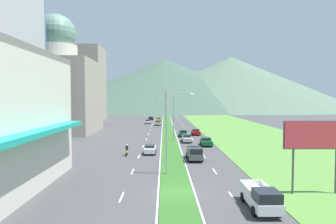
{
  "coord_description": "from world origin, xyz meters",
  "views": [
    {
      "loc": [
        -1.19,
        -27.8,
        9.09
      ],
      "look_at": [
        -0.08,
        53.84,
        5.2
      ],
      "focal_mm": 31.32,
      "sensor_mm": 36.0,
      "label": 1
    }
  ],
  "objects_px": {
    "car_3": "(148,122)",
    "motorcycle_rider": "(127,151)",
    "pickup_truck_0": "(195,153)",
    "pickup_truck_1": "(261,198)",
    "car_5": "(159,119)",
    "street_lamp_near": "(170,127)",
    "car_7": "(196,132)",
    "street_lamp_mid": "(172,115)",
    "car_8": "(150,149)",
    "car_2": "(158,123)",
    "car_0": "(183,133)",
    "street_lamp_far": "(166,108)",
    "billboard_roadside": "(315,138)",
    "car_4": "(187,138)",
    "car_6": "(151,118)",
    "car_1": "(206,141)"
  },
  "relations": [
    {
      "from": "car_7",
      "to": "car_8",
      "type": "distance_m",
      "value": 26.28
    },
    {
      "from": "billboard_roadside",
      "to": "motorcycle_rider",
      "type": "bearing_deg",
      "value": 136.69
    },
    {
      "from": "car_5",
      "to": "motorcycle_rider",
      "type": "distance_m",
      "value": 68.56
    },
    {
      "from": "car_8",
      "to": "pickup_truck_0",
      "type": "bearing_deg",
      "value": -126.43
    },
    {
      "from": "car_0",
      "to": "car_8",
      "type": "xyz_separation_m",
      "value": [
        -6.82,
        -21.43,
        0.01
      ]
    },
    {
      "from": "street_lamp_mid",
      "to": "pickup_truck_0",
      "type": "height_order",
      "value": "street_lamp_mid"
    },
    {
      "from": "street_lamp_near",
      "to": "street_lamp_far",
      "type": "xyz_separation_m",
      "value": [
        0.02,
        55.26,
        0.3
      ]
    },
    {
      "from": "car_8",
      "to": "motorcycle_rider",
      "type": "bearing_deg",
      "value": 111.22
    },
    {
      "from": "car_0",
      "to": "car_6",
      "type": "height_order",
      "value": "car_0"
    },
    {
      "from": "street_lamp_near",
      "to": "street_lamp_mid",
      "type": "distance_m",
      "value": 27.63
    },
    {
      "from": "car_1",
      "to": "pickup_truck_1",
      "type": "relative_size",
      "value": 0.87
    },
    {
      "from": "street_lamp_near",
      "to": "pickup_truck_0",
      "type": "height_order",
      "value": "street_lamp_near"
    },
    {
      "from": "car_2",
      "to": "car_8",
      "type": "bearing_deg",
      "value": 179.78
    },
    {
      "from": "car_5",
      "to": "car_7",
      "type": "relative_size",
      "value": 1.1
    },
    {
      "from": "street_lamp_near",
      "to": "billboard_roadside",
      "type": "relative_size",
      "value": 1.42
    },
    {
      "from": "car_3",
      "to": "pickup_truck_1",
      "type": "bearing_deg",
      "value": -170.4
    },
    {
      "from": "car_3",
      "to": "car_5",
      "type": "relative_size",
      "value": 0.92
    },
    {
      "from": "car_4",
      "to": "car_7",
      "type": "height_order",
      "value": "car_4"
    },
    {
      "from": "street_lamp_mid",
      "to": "car_0",
      "type": "distance_m",
      "value": 8.68
    },
    {
      "from": "street_lamp_mid",
      "to": "pickup_truck_1",
      "type": "xyz_separation_m",
      "value": [
        6.21,
        -38.94,
        -4.5
      ]
    },
    {
      "from": "pickup_truck_1",
      "to": "motorcycle_rider",
      "type": "bearing_deg",
      "value": -148.85
    },
    {
      "from": "car_3",
      "to": "pickup_truck_1",
      "type": "distance_m",
      "value": 81.49
    },
    {
      "from": "street_lamp_near",
      "to": "motorcycle_rider",
      "type": "relative_size",
      "value": 4.95
    },
    {
      "from": "car_4",
      "to": "car_5",
      "type": "xyz_separation_m",
      "value": [
        -6.78,
        54.39,
        -0.08
      ]
    },
    {
      "from": "car_4",
      "to": "pickup_truck_0",
      "type": "relative_size",
      "value": 0.87
    },
    {
      "from": "car_3",
      "to": "car_8",
      "type": "relative_size",
      "value": 1.07
    },
    {
      "from": "street_lamp_near",
      "to": "car_0",
      "type": "height_order",
      "value": "street_lamp_near"
    },
    {
      "from": "street_lamp_near",
      "to": "car_5",
      "type": "bearing_deg",
      "value": 91.97
    },
    {
      "from": "car_2",
      "to": "car_7",
      "type": "relative_size",
      "value": 0.98
    },
    {
      "from": "street_lamp_far",
      "to": "billboard_roadside",
      "type": "height_order",
      "value": "street_lamp_far"
    },
    {
      "from": "car_0",
      "to": "car_2",
      "type": "distance_m",
      "value": 29.58
    },
    {
      "from": "billboard_roadside",
      "to": "car_4",
      "type": "xyz_separation_m",
      "value": [
        -9.55,
        33.03,
        -4.53
      ]
    },
    {
      "from": "car_5",
      "to": "pickup_truck_1",
      "type": "bearing_deg",
      "value": -173.75
    },
    {
      "from": "car_3",
      "to": "car_5",
      "type": "height_order",
      "value": "car_3"
    },
    {
      "from": "car_3",
      "to": "motorcycle_rider",
      "type": "height_order",
      "value": "motorcycle_rider"
    },
    {
      "from": "street_lamp_near",
      "to": "car_7",
      "type": "height_order",
      "value": "street_lamp_near"
    },
    {
      "from": "car_7",
      "to": "motorcycle_rider",
      "type": "relative_size",
      "value": 2.16
    },
    {
      "from": "car_2",
      "to": "car_5",
      "type": "height_order",
      "value": "car_2"
    },
    {
      "from": "pickup_truck_0",
      "to": "pickup_truck_1",
      "type": "distance_m",
      "value": 19.52
    },
    {
      "from": "car_4",
      "to": "billboard_roadside",
      "type": "bearing_deg",
      "value": 16.12
    },
    {
      "from": "street_lamp_mid",
      "to": "car_7",
      "type": "bearing_deg",
      "value": 57.11
    },
    {
      "from": "car_8",
      "to": "motorcycle_rider",
      "type": "distance_m",
      "value": 3.87
    },
    {
      "from": "street_lamp_near",
      "to": "pickup_truck_0",
      "type": "distance_m",
      "value": 9.95
    },
    {
      "from": "street_lamp_far",
      "to": "car_0",
      "type": "distance_m",
      "value": 21.95
    },
    {
      "from": "car_8",
      "to": "motorcycle_rider",
      "type": "relative_size",
      "value": 2.03
    },
    {
      "from": "car_6",
      "to": "car_8",
      "type": "height_order",
      "value": "car_8"
    },
    {
      "from": "street_lamp_mid",
      "to": "motorcycle_rider",
      "type": "bearing_deg",
      "value": -115.14
    },
    {
      "from": "motorcycle_rider",
      "to": "car_7",
      "type": "bearing_deg",
      "value": -28.15
    },
    {
      "from": "billboard_roadside",
      "to": "car_0",
      "type": "xyz_separation_m",
      "value": [
        -9.7,
        41.79,
        -4.57
      ]
    },
    {
      "from": "street_lamp_mid",
      "to": "car_8",
      "type": "distance_m",
      "value": 15.97
    }
  ]
}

